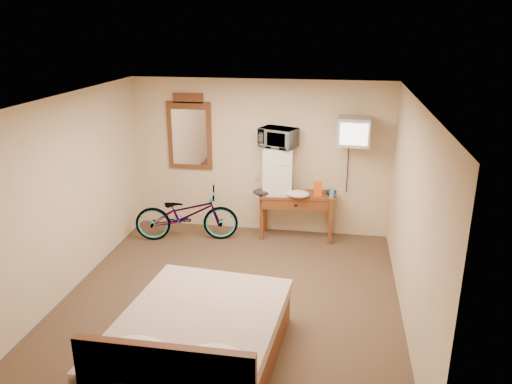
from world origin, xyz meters
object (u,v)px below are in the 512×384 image
desk (297,202)px  wall_mirror (189,133)px  blue_cup (332,194)px  crt_television (354,131)px  bicycle (187,214)px  microwave (278,138)px  bed (196,343)px  mini_fridge (278,170)px

desk → wall_mirror: (-1.80, 0.27, 1.00)m
blue_cup → crt_television: 1.01m
blue_cup → bicycle: bearing=-173.7°
microwave → wall_mirror: 1.50m
crt_television → bed: bearing=-114.0°
crt_television → mini_fridge: bearing=178.9°
mini_fridge → microwave: size_ratio=1.36×
desk → crt_television: bearing=1.2°
desk → bed: bed is taller
mini_fridge → blue_cup: 0.92m
microwave → blue_cup: 1.20m
mini_fridge → crt_television: bearing=-1.1°
bicycle → bed: bed is taller
blue_cup → mini_fridge: bearing=171.9°
crt_television → bicycle: (-2.54, -0.35, -1.35)m
microwave → blue_cup: microwave is taller
blue_cup → bicycle: size_ratio=0.08×
wall_mirror → crt_television: bearing=-5.5°
desk → bicycle: 1.76m
crt_television → wall_mirror: size_ratio=0.48×
bed → bicycle: bearing=108.6°
blue_cup → bicycle: blue_cup is taller
desk → bicycle: bicycle is taller
microwave → wall_mirror: bearing=-167.2°
blue_cup → crt_television: crt_television is taller
desk → microwave: size_ratio=2.24×
desk → bed: bearing=-101.7°
wall_mirror → blue_cup: bearing=-8.5°
desk → crt_television: size_ratio=2.06×
blue_cup → bed: bed is taller
microwave → blue_cup: bearing=13.4°
desk → mini_fridge: size_ratio=1.65×
crt_television → bicycle: 2.90m
bicycle → crt_television: bearing=-94.0°
wall_mirror → bed: 4.03m
mini_fridge → wall_mirror: wall_mirror is taller
microwave → bed: size_ratio=0.25×
desk → crt_television: (0.82, 0.02, 1.17)m
desk → mini_fridge: mini_fridge is taller
microwave → bicycle: bearing=-143.6°
mini_fridge → crt_television: crt_television is taller
mini_fridge → microwave: 0.52m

